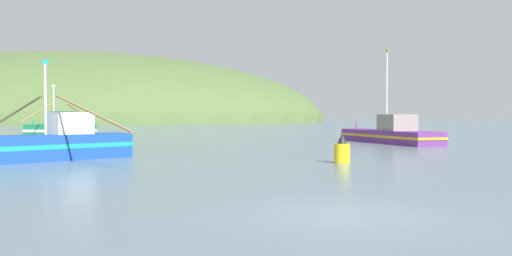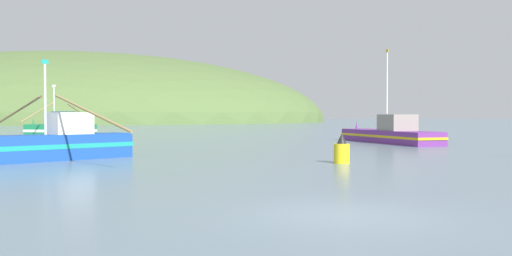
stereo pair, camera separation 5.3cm
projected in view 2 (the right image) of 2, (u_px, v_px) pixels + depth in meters
The scene contains 6 objects.
ground_plane at pixel (342, 215), 12.47m from camera, with size 600.00×600.00×0.00m, color slate.
hill_mid_left at pixel (78, 122), 178.03m from camera, with size 162.11×129.69×43.73m, color #516B38.
fishing_boat_purple at pixel (390, 134), 44.42m from camera, with size 4.40×12.09×7.64m.
fishing_boat_green at pixel (61, 129), 52.84m from camera, with size 6.90×11.43×5.19m.
fishing_boat_blue at pixel (51, 144), 27.49m from camera, with size 9.12×12.43×5.04m.
channel_buoy at pixel (342, 151), 25.75m from camera, with size 0.75×0.75×1.43m.
Camera 2 is at (-3.85, -11.97, 2.29)m, focal length 38.37 mm.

